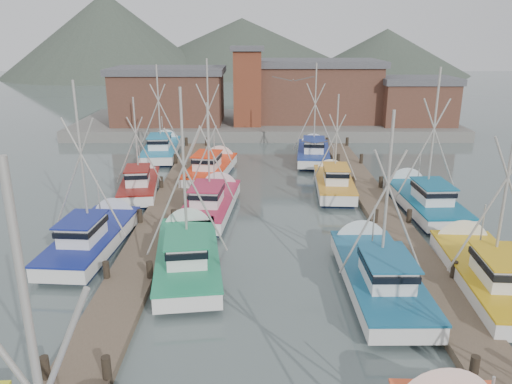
{
  "coord_description": "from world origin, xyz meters",
  "views": [
    {
      "loc": [
        -1.15,
        -22.7,
        11.22
      ],
      "look_at": [
        -1.11,
        4.05,
        2.6
      ],
      "focal_mm": 35.0,
      "sensor_mm": 36.0,
      "label": 1
    }
  ],
  "objects_px": {
    "boat_4": "(188,253)",
    "boat_8": "(212,202)",
    "boat_12": "(212,168)",
    "lookout_tower": "(247,86)"
  },
  "relations": [
    {
      "from": "lookout_tower",
      "to": "boat_4",
      "type": "height_order",
      "value": "lookout_tower"
    },
    {
      "from": "boat_8",
      "to": "boat_4",
      "type": "bearing_deg",
      "value": -88.42
    },
    {
      "from": "boat_4",
      "to": "boat_8",
      "type": "distance_m",
      "value": 7.89
    },
    {
      "from": "lookout_tower",
      "to": "boat_8",
      "type": "relative_size",
      "value": 0.93
    },
    {
      "from": "lookout_tower",
      "to": "boat_8",
      "type": "distance_m",
      "value": 25.62
    },
    {
      "from": "boat_4",
      "to": "boat_12",
      "type": "distance_m",
      "value": 16.3
    },
    {
      "from": "lookout_tower",
      "to": "boat_12",
      "type": "relative_size",
      "value": 0.84
    },
    {
      "from": "lookout_tower",
      "to": "boat_4",
      "type": "bearing_deg",
      "value": -94.36
    },
    {
      "from": "lookout_tower",
      "to": "boat_12",
      "type": "xyz_separation_m",
      "value": [
        -2.66,
        -16.65,
        -4.87
      ]
    },
    {
      "from": "lookout_tower",
      "to": "boat_12",
      "type": "bearing_deg",
      "value": -99.07
    }
  ]
}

